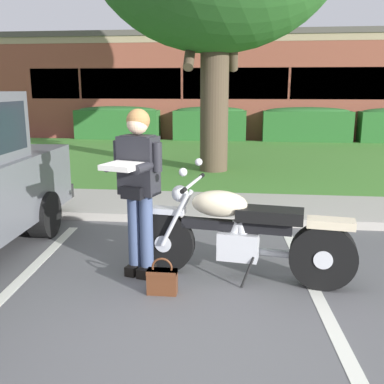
{
  "coord_description": "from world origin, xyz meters",
  "views": [
    {
      "loc": [
        0.29,
        -3.31,
        1.9
      ],
      "look_at": [
        -0.23,
        1.15,
        0.85
      ],
      "focal_mm": 41.83,
      "sensor_mm": 36.0,
      "label": 1
    }
  ],
  "objects_px": {
    "handbag": "(162,279)",
    "hedge_center_right": "(307,124)",
    "hedge_center_left": "(210,123)",
    "hedge_left": "(118,122)",
    "rider_person": "(138,180)",
    "brick_building": "(279,86)",
    "motorcycle": "(250,235)"
  },
  "relations": [
    {
      "from": "motorcycle",
      "to": "brick_building",
      "type": "bearing_deg",
      "value": 85.09
    },
    {
      "from": "handbag",
      "to": "hedge_center_right",
      "type": "relative_size",
      "value": 0.12
    },
    {
      "from": "hedge_center_right",
      "to": "rider_person",
      "type": "bearing_deg",
      "value": -105.05
    },
    {
      "from": "handbag",
      "to": "rider_person",
      "type": "bearing_deg",
      "value": 126.49
    },
    {
      "from": "rider_person",
      "to": "handbag",
      "type": "height_order",
      "value": "rider_person"
    },
    {
      "from": "handbag",
      "to": "hedge_center_right",
      "type": "distance_m",
      "value": 12.73
    },
    {
      "from": "hedge_center_right",
      "to": "hedge_left",
      "type": "bearing_deg",
      "value": 180.0
    },
    {
      "from": "rider_person",
      "to": "hedge_left",
      "type": "height_order",
      "value": "rider_person"
    },
    {
      "from": "motorcycle",
      "to": "hedge_left",
      "type": "xyz_separation_m",
      "value": [
        -4.73,
        11.97,
        0.17
      ]
    },
    {
      "from": "rider_person",
      "to": "hedge_center_left",
      "type": "height_order",
      "value": "rider_person"
    },
    {
      "from": "brick_building",
      "to": "hedge_center_right",
      "type": "bearing_deg",
      "value": -82.81
    },
    {
      "from": "hedge_center_left",
      "to": "hedge_left",
      "type": "bearing_deg",
      "value": 180.0
    },
    {
      "from": "handbag",
      "to": "motorcycle",
      "type": "bearing_deg",
      "value": 26.95
    },
    {
      "from": "handbag",
      "to": "brick_building",
      "type": "xyz_separation_m",
      "value": [
        2.27,
        17.42,
        1.82
      ]
    },
    {
      "from": "brick_building",
      "to": "handbag",
      "type": "bearing_deg",
      "value": -97.43
    },
    {
      "from": "motorcycle",
      "to": "hedge_center_left",
      "type": "relative_size",
      "value": 0.86
    },
    {
      "from": "handbag",
      "to": "brick_building",
      "type": "bearing_deg",
      "value": 82.57
    },
    {
      "from": "rider_person",
      "to": "hedge_center_right",
      "type": "bearing_deg",
      "value": 74.95
    },
    {
      "from": "rider_person",
      "to": "hedge_center_left",
      "type": "xyz_separation_m",
      "value": [
        -0.2,
        11.96,
        -0.36
      ]
    },
    {
      "from": "motorcycle",
      "to": "hedge_center_left",
      "type": "distance_m",
      "value": 12.04
    },
    {
      "from": "hedge_left",
      "to": "hedge_center_left",
      "type": "height_order",
      "value": "same"
    },
    {
      "from": "hedge_center_left",
      "to": "hedge_center_right",
      "type": "xyz_separation_m",
      "value": [
        3.41,
        0.0,
        -0.0
      ]
    },
    {
      "from": "hedge_left",
      "to": "hedge_center_right",
      "type": "xyz_separation_m",
      "value": [
        6.82,
        0.0,
        -0.0
      ]
    },
    {
      "from": "rider_person",
      "to": "handbag",
      "type": "bearing_deg",
      "value": -53.51
    },
    {
      "from": "rider_person",
      "to": "hedge_left",
      "type": "relative_size",
      "value": 0.55
    },
    {
      "from": "motorcycle",
      "to": "hedge_center_right",
      "type": "bearing_deg",
      "value": 80.06
    },
    {
      "from": "hedge_center_left",
      "to": "brick_building",
      "type": "xyz_separation_m",
      "value": [
        2.78,
        5.05,
        1.31
      ]
    },
    {
      "from": "motorcycle",
      "to": "hedge_center_right",
      "type": "relative_size",
      "value": 0.73
    },
    {
      "from": "handbag",
      "to": "brick_building",
      "type": "height_order",
      "value": "brick_building"
    },
    {
      "from": "motorcycle",
      "to": "hedge_center_right",
      "type": "distance_m",
      "value": 12.15
    },
    {
      "from": "handbag",
      "to": "hedge_left",
      "type": "relative_size",
      "value": 0.12
    },
    {
      "from": "handbag",
      "to": "hedge_left",
      "type": "height_order",
      "value": "hedge_left"
    }
  ]
}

